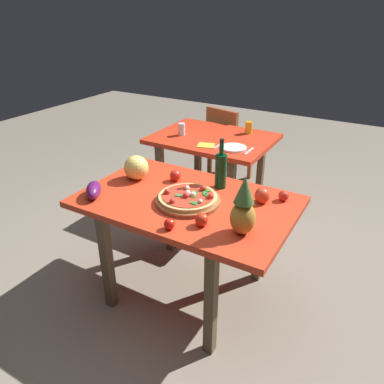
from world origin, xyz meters
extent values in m
plane|color=gray|center=(0.00, 0.00, 0.00)|extent=(10.00, 10.00, 0.00)
cube|color=brown|center=(-0.37, -0.37, 0.35)|extent=(0.06, 0.06, 0.70)
cube|color=brown|center=(0.37, -0.37, 0.35)|extent=(0.06, 0.06, 0.70)
cube|color=brown|center=(-0.37, 0.37, 0.35)|extent=(0.06, 0.06, 0.70)
cube|color=brown|center=(0.37, 0.37, 0.35)|extent=(0.06, 0.06, 0.70)
cube|color=red|center=(0.00, 0.00, 0.72)|extent=(1.33, 0.85, 0.04)
cube|color=brown|center=(-0.77, 0.81, 0.35)|extent=(0.06, 0.06, 0.70)
cube|color=brown|center=(-0.06, 0.81, 0.35)|extent=(0.06, 0.06, 0.70)
cube|color=brown|center=(-0.77, 1.53, 0.35)|extent=(0.06, 0.06, 0.70)
cube|color=brown|center=(-0.06, 1.53, 0.35)|extent=(0.06, 0.06, 0.70)
cube|color=red|center=(-0.42, 1.17, 0.72)|extent=(1.07, 0.82, 0.04)
cube|color=#935630|center=(-0.35, 2.01, 0.21)|extent=(0.04, 0.04, 0.41)
cube|color=#935630|center=(-0.67, 2.08, 0.21)|extent=(0.04, 0.04, 0.41)
cube|color=#935630|center=(-0.42, 1.69, 0.21)|extent=(0.04, 0.04, 0.41)
cube|color=#935630|center=(-0.75, 1.76, 0.21)|extent=(0.04, 0.04, 0.41)
cube|color=#935630|center=(-0.55, 1.88, 0.43)|extent=(0.48, 0.48, 0.04)
cube|color=#955229|center=(-0.59, 1.71, 0.65)|extent=(0.40, 0.13, 0.40)
cylinder|color=#935630|center=(0.03, -0.04, 0.75)|extent=(0.40, 0.40, 0.02)
cylinder|color=tan|center=(0.03, -0.04, 0.77)|extent=(0.36, 0.36, 0.02)
cylinder|color=red|center=(0.03, -0.04, 0.79)|extent=(0.32, 0.32, 0.00)
sphere|color=red|center=(0.08, 0.07, 0.80)|extent=(0.04, 0.04, 0.04)
sphere|color=red|center=(0.17, 0.00, 0.80)|extent=(0.04, 0.04, 0.04)
sphere|color=red|center=(0.03, -0.06, 0.80)|extent=(0.04, 0.04, 0.04)
sphere|color=red|center=(0.00, -0.16, 0.80)|extent=(0.03, 0.03, 0.03)
sphere|color=red|center=(-0.09, -0.08, 0.80)|extent=(0.04, 0.04, 0.04)
cube|color=#317230|center=(0.14, 0.01, 0.79)|extent=(0.05, 0.04, 0.00)
cube|color=#278322|center=(0.10, 0.07, 0.79)|extent=(0.05, 0.05, 0.00)
cube|color=#287B32|center=(0.11, 0.04, 0.79)|extent=(0.04, 0.05, 0.00)
cube|color=#34753A|center=(-0.01, -0.07, 0.79)|extent=(0.05, 0.04, 0.00)
cube|color=#2B7F22|center=(0.06, 0.01, 0.79)|extent=(0.04, 0.05, 0.00)
cube|color=#257533|center=(0.12, -0.11, 0.79)|extent=(0.05, 0.03, 0.00)
cube|color=#2E7524|center=(0.07, -0.04, 0.79)|extent=(0.05, 0.05, 0.00)
sphere|color=silver|center=(0.14, -0.08, 0.80)|extent=(0.03, 0.03, 0.03)
sphere|color=white|center=(0.06, -0.03, 0.80)|extent=(0.03, 0.03, 0.03)
sphere|color=white|center=(0.02, -0.03, 0.80)|extent=(0.03, 0.03, 0.03)
sphere|color=white|center=(-0.01, 0.03, 0.80)|extent=(0.03, 0.03, 0.03)
cylinder|color=#093617|center=(0.11, 0.26, 0.85)|extent=(0.08, 0.08, 0.23)
cylinder|color=#093617|center=(0.11, 0.26, 1.01)|extent=(0.03, 0.03, 0.09)
cylinder|color=black|center=(0.11, 0.26, 1.06)|extent=(0.03, 0.03, 0.02)
ellipsoid|color=#B4802B|center=(0.45, -0.18, 0.83)|extent=(0.13, 0.13, 0.18)
cone|color=#3F5E2A|center=(0.45, -0.18, 0.99)|extent=(0.11, 0.11, 0.15)
sphere|color=#EDD366|center=(-0.45, 0.09, 0.82)|extent=(0.17, 0.17, 0.17)
ellipsoid|color=red|center=(0.42, 0.19, 0.78)|extent=(0.09, 0.09, 0.10)
ellipsoid|color=#531751|center=(-0.53, -0.26, 0.78)|extent=(0.19, 0.21, 0.09)
sphere|color=red|center=(0.23, -0.23, 0.78)|extent=(0.08, 0.08, 0.08)
sphere|color=red|center=(-0.20, 0.19, 0.78)|extent=(0.08, 0.08, 0.08)
sphere|color=red|center=(0.10, -0.34, 0.77)|extent=(0.06, 0.06, 0.06)
sphere|color=red|center=(0.53, 0.28, 0.77)|extent=(0.07, 0.07, 0.07)
cylinder|color=gold|center=(-0.17, 1.43, 0.79)|extent=(0.07, 0.07, 0.11)
cylinder|color=silver|center=(-0.69, 1.07, 0.79)|extent=(0.06, 0.06, 0.11)
cylinder|color=white|center=(-0.12, 0.98, 0.75)|extent=(0.22, 0.22, 0.02)
cube|color=silver|center=(-0.26, 0.98, 0.74)|extent=(0.02, 0.18, 0.01)
cube|color=silver|center=(0.02, 0.98, 0.74)|extent=(0.02, 0.18, 0.01)
cube|color=yellow|center=(-0.36, 0.92, 0.74)|extent=(0.17, 0.16, 0.01)
camera|label=1|loc=(1.06, -1.76, 1.83)|focal=34.74mm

